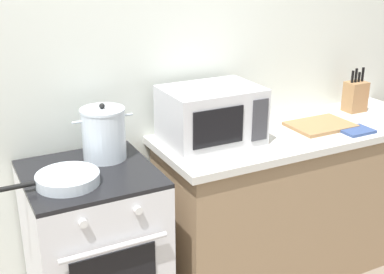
{
  "coord_description": "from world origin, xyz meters",
  "views": [
    {
      "loc": [
        -0.9,
        -1.52,
        1.9
      ],
      "look_at": [
        0.19,
        0.6,
        1.0
      ],
      "focal_mm": 47.27,
      "sensor_mm": 36.0,
      "label": 1
    }
  ],
  "objects_px": {
    "microwave": "(211,115)",
    "knife_block": "(355,96)",
    "cutting_board": "(320,125)",
    "frying_pan": "(66,179)",
    "oven_mitt": "(356,131)",
    "stock_pot": "(104,134)",
    "stove": "(95,256)"
  },
  "relations": [
    {
      "from": "microwave",
      "to": "cutting_board",
      "type": "height_order",
      "value": "microwave"
    },
    {
      "from": "cutting_board",
      "to": "oven_mitt",
      "type": "bearing_deg",
      "value": -52.43
    },
    {
      "from": "knife_block",
      "to": "oven_mitt",
      "type": "height_order",
      "value": "knife_block"
    },
    {
      "from": "cutting_board",
      "to": "knife_block",
      "type": "relative_size",
      "value": 1.3
    },
    {
      "from": "stove",
      "to": "microwave",
      "type": "bearing_deg",
      "value": 6.52
    },
    {
      "from": "frying_pan",
      "to": "microwave",
      "type": "height_order",
      "value": "microwave"
    },
    {
      "from": "microwave",
      "to": "frying_pan",
      "type": "bearing_deg",
      "value": -168.67
    },
    {
      "from": "cutting_board",
      "to": "knife_block",
      "type": "xyz_separation_m",
      "value": [
        0.39,
        0.14,
        0.09
      ]
    },
    {
      "from": "stove",
      "to": "cutting_board",
      "type": "relative_size",
      "value": 2.56
    },
    {
      "from": "stock_pot",
      "to": "knife_block",
      "type": "bearing_deg",
      "value": 0.66
    },
    {
      "from": "microwave",
      "to": "cutting_board",
      "type": "xyz_separation_m",
      "value": [
        0.68,
        -0.08,
        -0.14
      ]
    },
    {
      "from": "microwave",
      "to": "oven_mitt",
      "type": "bearing_deg",
      "value": -16.43
    },
    {
      "from": "frying_pan",
      "to": "cutting_board",
      "type": "distance_m",
      "value": 1.5
    },
    {
      "from": "oven_mitt",
      "to": "frying_pan",
      "type": "bearing_deg",
      "value": 177.37
    },
    {
      "from": "microwave",
      "to": "oven_mitt",
      "type": "height_order",
      "value": "microwave"
    },
    {
      "from": "microwave",
      "to": "oven_mitt",
      "type": "relative_size",
      "value": 2.78
    },
    {
      "from": "stock_pot",
      "to": "oven_mitt",
      "type": "distance_m",
      "value": 1.41
    },
    {
      "from": "frying_pan",
      "to": "oven_mitt",
      "type": "relative_size",
      "value": 2.66
    },
    {
      "from": "stove",
      "to": "microwave",
      "type": "relative_size",
      "value": 1.84
    },
    {
      "from": "stock_pot",
      "to": "oven_mitt",
      "type": "bearing_deg",
      "value": -11.51
    },
    {
      "from": "stove",
      "to": "oven_mitt",
      "type": "xyz_separation_m",
      "value": [
        1.5,
        -0.16,
        0.47
      ]
    },
    {
      "from": "cutting_board",
      "to": "stock_pot",
      "type": "bearing_deg",
      "value": 174.5
    },
    {
      "from": "frying_pan",
      "to": "stock_pot",
      "type": "bearing_deg",
      "value": 40.41
    },
    {
      "from": "knife_block",
      "to": "stove",
      "type": "bearing_deg",
      "value": -175.44
    },
    {
      "from": "frying_pan",
      "to": "oven_mitt",
      "type": "bearing_deg",
      "value": -2.63
    },
    {
      "from": "cutting_board",
      "to": "oven_mitt",
      "type": "xyz_separation_m",
      "value": [
        0.12,
        -0.16,
        -0.0
      ]
    },
    {
      "from": "stock_pot",
      "to": "microwave",
      "type": "xyz_separation_m",
      "value": [
        0.57,
        -0.04,
        0.02
      ]
    },
    {
      "from": "stove",
      "to": "stock_pot",
      "type": "relative_size",
      "value": 3.05
    },
    {
      "from": "cutting_board",
      "to": "frying_pan",
      "type": "bearing_deg",
      "value": -176.74
    },
    {
      "from": "frying_pan",
      "to": "stove",
      "type": "bearing_deg",
      "value": 34.4
    },
    {
      "from": "cutting_board",
      "to": "oven_mitt",
      "type": "distance_m",
      "value": 0.2
    },
    {
      "from": "microwave",
      "to": "knife_block",
      "type": "relative_size",
      "value": 1.8
    }
  ]
}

